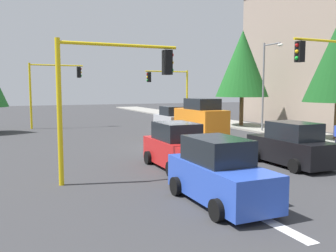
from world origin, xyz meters
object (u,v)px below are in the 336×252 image
at_px(traffic_signal_near_left, 336,74).
at_px(car_black, 291,146).
at_px(delivery_van_orange, 200,119).
at_px(car_blue, 219,174).
at_px(street_lamp_curbside, 267,77).
at_px(traffic_signal_far_right, 52,82).
at_px(car_red, 178,147).
at_px(traffic_signal_near_right, 111,82).
at_px(car_silver, 171,119).
at_px(tree_roadside_mid, 242,64).
at_px(traffic_signal_far_left, 170,86).

height_order(traffic_signal_near_left, car_black, traffic_signal_near_left).
xyz_separation_m(delivery_van_orange, car_blue, (13.25, -6.59, -0.39)).
height_order(street_lamp_curbside, delivery_van_orange, street_lamp_curbside).
bearing_deg(traffic_signal_far_right, car_red, 9.63).
height_order(traffic_signal_near_right, traffic_signal_far_right, traffic_signal_far_right).
bearing_deg(street_lamp_curbside, car_blue, -42.77).
height_order(delivery_van_orange, car_silver, delivery_van_orange).
distance_m(traffic_signal_near_right, car_blue, 5.37).
distance_m(delivery_van_orange, car_silver, 5.46).
height_order(street_lamp_curbside, car_red, street_lamp_curbside).
xyz_separation_m(tree_roadside_mid, car_black, (14.65, -7.59, -4.77)).
relative_size(traffic_signal_far_left, delivery_van_orange, 1.11).
bearing_deg(car_blue, car_silver, 160.17).
bearing_deg(car_red, car_silver, 157.07).
xyz_separation_m(street_lamp_curbside, car_black, (10.27, -6.79, -3.45)).
xyz_separation_m(tree_roadside_mid, car_silver, (-0.71, -6.63, -4.77)).
distance_m(traffic_signal_near_left, street_lamp_curbside, 10.22).
bearing_deg(delivery_van_orange, car_black, -4.65).
bearing_deg(car_silver, street_lamp_curbside, 48.85).
relative_size(traffic_signal_near_right, car_silver, 1.33).
relative_size(traffic_signal_far_right, car_silver, 1.45).
height_order(traffic_signal_far_left, car_black, traffic_signal_far_left).
xyz_separation_m(traffic_signal_far_left, car_blue, (23.98, -9.01, -2.88)).
distance_m(car_red, car_black, 5.12).
bearing_deg(traffic_signal_near_left, car_blue, -66.37).
xyz_separation_m(traffic_signal_near_left, car_blue, (3.98, -9.10, -3.26)).
distance_m(delivery_van_orange, car_red, 10.09).
height_order(tree_roadside_mid, delivery_van_orange, tree_roadside_mid).
xyz_separation_m(traffic_signal_near_right, car_red, (-0.94, 3.16, -2.81)).
bearing_deg(car_black, car_red, -108.12).
height_order(tree_roadside_mid, car_blue, tree_roadside_mid).
xyz_separation_m(traffic_signal_near_left, tree_roadside_mid, (-14.00, 4.27, 1.50)).
relative_size(traffic_signal_near_right, car_blue, 1.27).
height_order(traffic_signal_far_left, tree_roadside_mid, tree_roadside_mid).
height_order(traffic_signal_far_right, car_red, traffic_signal_far_right).
distance_m(car_red, car_blue, 5.01).
distance_m(tree_roadside_mid, car_silver, 8.20).
bearing_deg(car_red, car_black, 71.88).
bearing_deg(traffic_signal_far_left, delivery_van_orange, -12.70).
height_order(traffic_signal_far_right, delivery_van_orange, traffic_signal_far_right).
height_order(traffic_signal_far_right, street_lamp_curbside, street_lamp_curbside).
bearing_deg(car_silver, traffic_signal_far_left, 156.76).
height_order(traffic_signal_far_left, car_blue, traffic_signal_far_left).
xyz_separation_m(traffic_signal_near_right, car_silver, (-14.71, 8.99, -2.81)).
distance_m(tree_roadside_mid, car_red, 18.67).
xyz_separation_m(delivery_van_orange, car_red, (8.33, -5.68, -0.38)).
xyz_separation_m(traffic_signal_near_right, street_lamp_curbside, (-9.61, 14.82, 0.64)).
height_order(car_red, car_silver, same).
distance_m(delivery_van_orange, car_black, 9.96).
bearing_deg(tree_roadside_mid, car_black, -27.37).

